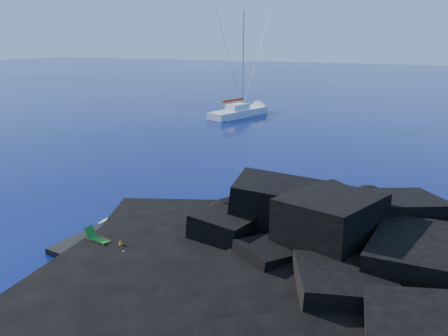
{
  "coord_description": "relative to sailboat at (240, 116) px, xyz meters",
  "views": [
    {
      "loc": [
        17.34,
        -16.76,
        10.88
      ],
      "look_at": [
        4.48,
        10.41,
        2.0
      ],
      "focal_mm": 35.0,
      "sensor_mm": 36.0,
      "label": 1
    }
  ],
  "objects": [
    {
      "name": "beach",
      "position": [
        12.37,
        -41.5,
        0.0
      ],
      "size": [
        9.08,
        6.86,
        0.7
      ],
      "primitive_type": "cube",
      "rotation": [
        0.0,
        0.0,
        -0.1
      ],
      "color": "black",
      "rests_on": "ground"
    },
    {
      "name": "ground",
      "position": [
        7.87,
        -42.0,
        0.0
      ],
      "size": [
        400.0,
        400.0,
        0.0
      ],
      "primitive_type": "plane",
      "color": "#030334",
      "rests_on": "ground"
    },
    {
      "name": "sailboat",
      "position": [
        0.0,
        0.0,
        0.0
      ],
      "size": [
        6.9,
        14.47,
        14.89
      ],
      "primitive_type": null,
      "rotation": [
        0.0,
        0.0,
        -0.29
      ],
      "color": "white",
      "rests_on": "ground"
    },
    {
      "name": "sunbather",
      "position": [
        11.64,
        -43.01,
        0.53
      ],
      "size": [
        1.78,
        0.68,
        0.25
      ],
      "primitive_type": null,
      "rotation": [
        0.0,
        0.0,
        0.13
      ],
      "color": "tan",
      "rests_on": "towel"
    },
    {
      "name": "surf_foam",
      "position": [
        12.87,
        -37.0,
        0.0
      ],
      "size": [
        10.0,
        8.0,
        0.06
      ],
      "primitive_type": null,
      "color": "white",
      "rests_on": "ground"
    },
    {
      "name": "towel",
      "position": [
        11.64,
        -43.01,
        0.37
      ],
      "size": [
        1.92,
        1.09,
        0.05
      ],
      "primitive_type": "cube",
      "rotation": [
        0.0,
        0.0,
        0.13
      ],
      "color": "beige",
      "rests_on": "beach"
    },
    {
      "name": "deck_chair",
      "position": [
        10.16,
        -42.51,
        0.84
      ],
      "size": [
        1.51,
        0.82,
        0.99
      ],
      "primitive_type": null,
      "rotation": [
        0.0,
        0.0,
        -0.14
      ],
      "color": "#1B7B21",
      "rests_on": "beach"
    },
    {
      "name": "marker_cone",
      "position": [
        11.52,
        -42.42,
        0.65
      ],
      "size": [
        0.42,
        0.42,
        0.59
      ],
      "primitive_type": "cone",
      "rotation": [
        0.0,
        0.0,
        -0.1
      ],
      "color": "orange",
      "rests_on": "beach"
    },
    {
      "name": "headland",
      "position": [
        20.87,
        -39.0,
        0.0
      ],
      "size": [
        24.0,
        24.0,
        3.6
      ],
      "primitive_type": null,
      "color": "black",
      "rests_on": "ground"
    }
  ]
}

